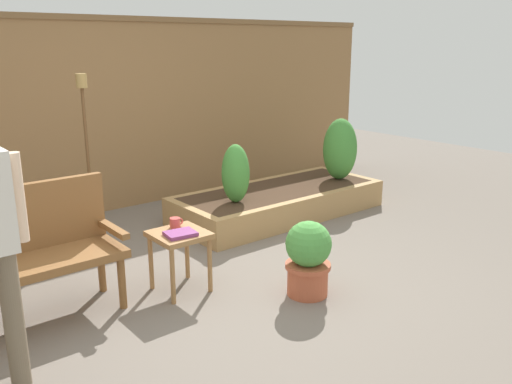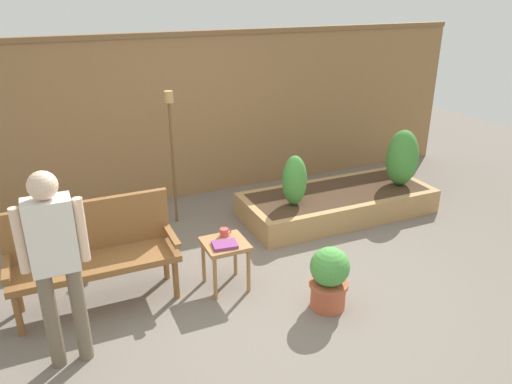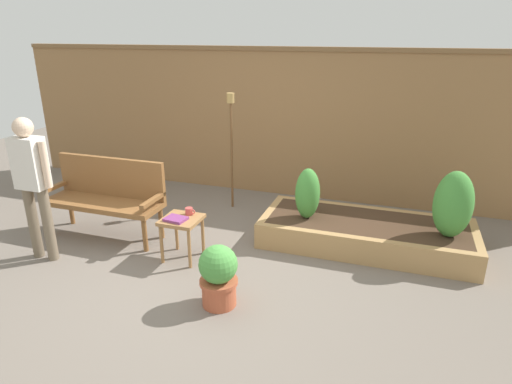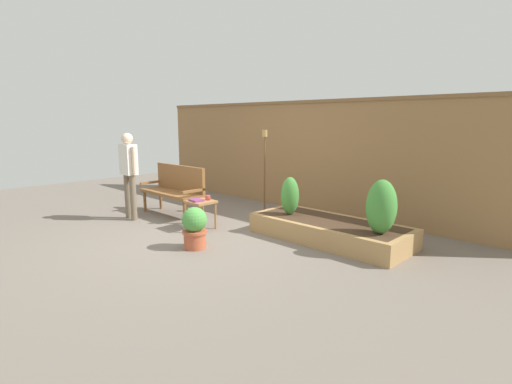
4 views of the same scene
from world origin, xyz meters
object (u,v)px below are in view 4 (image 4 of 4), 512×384
Objects in this scene: cup_on_table at (208,198)px; potted_boxwood at (195,227)px; book_on_table at (196,200)px; person_by_bench at (129,168)px; tiki_torch at (265,156)px; shrub_near_bench at (290,196)px; side_table at (201,206)px; garden_bench at (175,187)px; shrub_far_corner at (381,207)px.

cup_on_table is 0.19× the size of potted_boxwood.
person_by_bench is (-1.42, -0.41, 0.44)m from book_on_table.
tiki_torch reaches higher than book_on_table.
cup_on_table is 1.36m from shrub_near_bench.
side_table is 0.99m from potted_boxwood.
shrub_near_bench is at bearing 35.74° from side_table.
book_on_table is (1.12, -0.36, -0.05)m from garden_bench.
shrub_near_bench reaches higher than side_table.
cup_on_table is 0.20m from book_on_table.
garden_bench is 0.91m from person_by_bench.
book_on_table is at bearing -17.78° from garden_bench.
shrub_far_corner reaches higher than shrub_near_bench.
potted_boxwood is at bearing -142.66° from shrub_far_corner.
tiki_torch is (1.10, 1.29, 0.56)m from garden_bench.
garden_bench is 1.79m from tiki_torch.
cup_on_table is (1.18, -0.17, -0.03)m from garden_bench.
shrub_far_corner is at bearing 0.00° from shrub_near_bench.
garden_bench is 1.20m from cup_on_table.
potted_boxwood is 0.38× the size of person_by_bench.
cup_on_table is at bearing 71.51° from side_table.
potted_boxwood is 2.51m from tiki_torch.
person_by_bench is at bearing -124.28° from tiki_torch.
tiki_torch reaches higher than potted_boxwood.
shrub_far_corner reaches higher than potted_boxwood.
tiki_torch is (-0.76, 2.26, 0.80)m from potted_boxwood.
shrub_near_bench reaches higher than book_on_table.
cup_on_table reaches higher than book_on_table.
shrub_near_bench is at bearing -30.76° from tiki_torch.
garden_bench is at bearing 165.83° from side_table.
side_table is at bearing -144.26° from shrub_near_bench.
cup_on_table is 1.65m from person_by_bench.
tiki_torch is 2.50m from person_by_bench.
garden_bench is at bearing 68.46° from person_by_bench.
garden_bench is 0.90× the size of tiki_torch.
person_by_bench is (-4.17, -1.33, 0.27)m from shrub_far_corner.
shrub_far_corner is (2.72, 0.85, 0.26)m from side_table.
potted_boxwood is at bearing -71.38° from tiki_torch.
person_by_bench is at bearing -161.78° from side_table.
garden_bench is 3.00× the size of side_table.
shrub_far_corner reaches higher than cup_on_table.
potted_boxwood is 0.37× the size of tiki_torch.
tiki_torch is 1.03× the size of person_by_bench.
garden_bench reaches higher than shrub_near_bench.
side_table is 2.87m from shrub_far_corner.
shrub_near_bench reaches higher than potted_boxwood.
side_table is at bearing 136.62° from potted_boxwood.
garden_bench is at bearing 152.54° from potted_boxwood.
book_on_table is (-0.07, -0.18, -0.02)m from cup_on_table.
person_by_bench reaches higher than book_on_table.
potted_boxwood is at bearing -27.46° from garden_bench.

